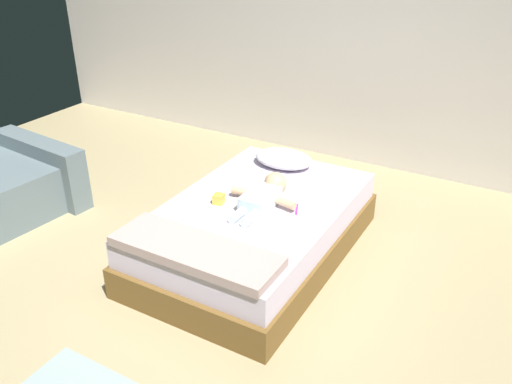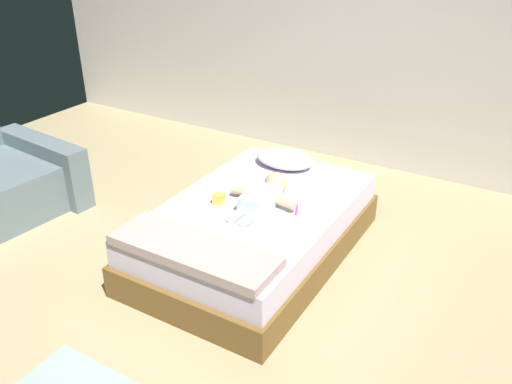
# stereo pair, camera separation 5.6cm
# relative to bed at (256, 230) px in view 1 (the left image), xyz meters

# --- Properties ---
(ground_plane) EXTENTS (8.00, 8.00, 0.00)m
(ground_plane) POSITION_rel_bed_xyz_m (0.03, -0.89, -0.21)
(ground_plane) COLOR tan
(wall_behind_bed) EXTENTS (8.00, 0.12, 2.54)m
(wall_behind_bed) POSITION_rel_bed_xyz_m (0.03, 2.11, 1.06)
(wall_behind_bed) COLOR silver
(wall_behind_bed) RESTS_ON ground_plane
(bed) EXTENTS (1.23, 1.94, 0.44)m
(bed) POSITION_rel_bed_xyz_m (0.00, 0.00, 0.00)
(bed) COLOR brown
(bed) RESTS_ON ground_plane
(pillow) EXTENTS (0.50, 0.35, 0.13)m
(pillow) POSITION_rel_bed_xyz_m (-0.14, 0.71, 0.29)
(pillow) COLOR silver
(pillow) RESTS_ON bed
(baby) EXTENTS (0.53, 0.63, 0.17)m
(baby) POSITION_rel_bed_xyz_m (0.05, 0.05, 0.29)
(baby) COLOR silver
(baby) RESTS_ON bed
(toothbrush) EXTENTS (0.07, 0.16, 0.02)m
(toothbrush) POSITION_rel_bed_xyz_m (0.29, 0.08, 0.23)
(toothbrush) COLOR #B42CAF
(toothbrush) RESTS_ON bed
(blanket) EXTENTS (1.11, 0.37, 0.06)m
(blanket) POSITION_rel_bed_xyz_m (0.00, -0.76, 0.25)
(blanket) COLOR #AA908A
(blanket) RESTS_ON bed
(toy_block) EXTENTS (0.09, 0.09, 0.07)m
(toy_block) POSITION_rel_bed_xyz_m (-0.24, -0.12, 0.26)
(toy_block) COLOR gold
(toy_block) RESTS_ON bed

